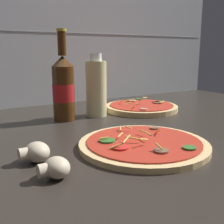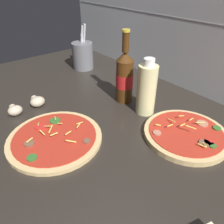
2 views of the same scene
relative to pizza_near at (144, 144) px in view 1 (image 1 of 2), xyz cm
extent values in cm
cube|color=#28231E|center=(2.33, 14.44, -2.00)|extent=(160.00, 90.00, 2.50)
cube|color=silver|center=(2.33, 59.94, 26.75)|extent=(160.00, 1.00, 60.00)
cube|color=gray|center=(2.33, 59.39, 26.75)|extent=(156.80, 0.16, 0.30)
cylinder|color=tan|center=(0.04, 0.02, -0.14)|extent=(28.26, 28.26, 1.21)
cylinder|color=#B22D1E|center=(0.04, 0.02, 0.61)|extent=(24.87, 24.87, 0.30)
cylinder|color=brown|center=(-1.27, -7.18, 0.96)|extent=(2.94, 2.94, 0.40)
cylinder|color=#336628|center=(4.67, -8.81, 0.96)|extent=(2.74, 2.74, 0.40)
cylinder|color=brown|center=(8.14, 6.19, 0.96)|extent=(2.17, 2.17, 0.40)
cylinder|color=red|center=(-6.95, -1.47, 0.96)|extent=(3.39, 3.39, 0.40)
cylinder|color=#336628|center=(-6.99, 3.70, 0.96)|extent=(3.50, 3.50, 0.40)
cylinder|color=#EFCC56|center=(5.93, 2.29, 1.48)|extent=(1.85, 2.73, 1.37)
cylinder|color=#EFCC56|center=(-4.40, 0.14, 1.86)|extent=(2.82, 1.67, 1.27)
cylinder|color=#EFCC56|center=(-3.64, 3.79, 1.67)|extent=(1.91, 1.09, 0.84)
cylinder|color=#EFCC56|center=(-1.59, -6.80, 1.83)|extent=(0.44, 2.01, 0.97)
cylinder|color=#EFCC56|center=(0.91, -0.39, 2.29)|extent=(0.60, 2.25, 0.52)
cylinder|color=#EFCC56|center=(2.79, 3.45, 1.71)|extent=(0.64, 2.22, 0.48)
cylinder|color=#EFCC56|center=(1.19, 7.67, 1.79)|extent=(1.15, 1.88, 0.74)
cylinder|color=#EFCC56|center=(-2.12, -2.68, 2.16)|extent=(2.47, 0.79, 0.95)
cylinder|color=#EFCC56|center=(-8.10, -1.46, 1.41)|extent=(2.55, 1.40, 1.19)
cylinder|color=#EFCC56|center=(-2.69, 0.17, 1.76)|extent=(2.66, 2.63, 0.86)
cylinder|color=#EFCC56|center=(-0.22, 9.03, 1.38)|extent=(1.24, 2.07, 0.83)
cylinder|color=#EFCC56|center=(-7.57, 4.13, 1.51)|extent=(1.99, 1.00, 0.58)
cylinder|color=tan|center=(23.73, 32.10, 0.10)|extent=(25.48, 25.48, 1.70)
cylinder|color=#B22D1E|center=(23.73, 32.10, 1.10)|extent=(22.42, 22.42, 0.30)
cylinder|color=#336628|center=(28.88, 40.62, 1.45)|extent=(2.43, 2.43, 0.40)
cylinder|color=#336628|center=(32.30, 32.09, 1.45)|extent=(2.20, 2.20, 0.40)
cylinder|color=#B7755B|center=(18.78, 24.38, 1.45)|extent=(2.45, 2.45, 0.40)
cylinder|color=#B7755B|center=(24.66, 39.29, 1.45)|extent=(3.57, 3.57, 0.40)
cylinder|color=brown|center=(30.38, 31.31, 1.45)|extent=(3.25, 3.25, 0.40)
cylinder|color=red|center=(30.84, 32.70, 1.45)|extent=(2.76, 2.76, 0.40)
cylinder|color=#EFCC56|center=(16.55, 27.35, 1.72)|extent=(1.29, 1.89, 0.96)
cylinder|color=#EFCC56|center=(18.05, 32.09, 2.21)|extent=(3.03, 0.99, 1.07)
cylinder|color=#EFCC56|center=(18.44, 36.60, 2.23)|extent=(0.52, 2.87, 1.25)
cylinder|color=#EFCC56|center=(30.72, 29.28, 1.93)|extent=(2.41, 0.74, 0.42)
cylinder|color=#EFCC56|center=(24.97, 31.92, 3.61)|extent=(2.94, 1.71, 0.80)
cylinder|color=#EFCC56|center=(30.79, 30.22, 1.86)|extent=(2.08, 1.65, 1.01)
cylinder|color=#EFCC56|center=(22.03, 32.14, 2.68)|extent=(0.64, 1.93, 0.49)
cylinder|color=#EFCC56|center=(24.45, 38.11, 2.22)|extent=(1.90, 2.77, 0.71)
cylinder|color=#EFCC56|center=(19.47, 29.39, 2.27)|extent=(0.70, 2.34, 0.45)
cylinder|color=#EFCC56|center=(21.53, 37.57, 2.11)|extent=(0.54, 2.35, 0.66)
cylinder|color=#47280F|center=(-5.28, 32.42, 7.35)|extent=(6.48, 6.48, 16.18)
cone|color=#47280F|center=(-5.28, 32.42, 16.97)|extent=(6.48, 6.48, 3.06)
cylinder|color=#47280F|center=(-5.28, 32.42, 21.91)|extent=(2.46, 2.46, 6.81)
cylinder|color=gold|center=(-5.28, 32.42, 25.71)|extent=(2.83, 2.83, 0.80)
cylinder|color=red|center=(-5.28, 32.42, 7.67)|extent=(6.55, 6.55, 5.18)
cylinder|color=beige|center=(5.87, 32.63, 8.02)|extent=(6.65, 6.65, 17.53)
cylinder|color=white|center=(5.87, 32.63, 17.98)|extent=(3.66, 3.66, 2.39)
cylinder|color=beige|center=(-23.42, -4.45, 1.02)|extent=(2.27, 2.27, 2.27)
ellipsoid|color=#C6B293|center=(-21.39, -4.45, 1.02)|extent=(4.30, 5.05, 3.54)
cylinder|color=beige|center=(-24.28, 4.11, 1.16)|extent=(2.45, 2.45, 2.45)
ellipsoid|color=#C6B293|center=(-22.09, 4.11, 1.16)|extent=(4.64, 5.45, 3.82)
camera|label=1|loc=(-36.07, -46.10, 19.78)|focal=45.00mm
camera|label=2|loc=(50.35, -18.51, 42.43)|focal=35.00mm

